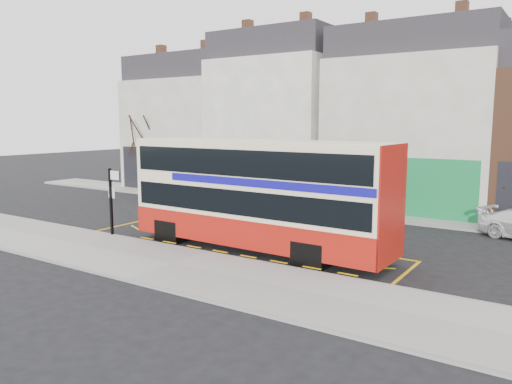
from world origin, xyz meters
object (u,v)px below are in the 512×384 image
Objects in this scene: bus_stop_post at (112,195)px; street_tree_left at (144,125)px; car_grey at (340,207)px; double_decker_bus at (258,193)px; car_silver at (186,191)px.

street_tree_left is at bearing 125.96° from bus_stop_post.
bus_stop_post is 11.11m from car_grey.
street_tree_left reaches higher than double_decker_bus.
double_decker_bus is 3.75× the size of bus_stop_post.
car_grey is (10.31, -0.10, -0.00)m from car_silver.
street_tree_left is (-16.84, 3.02, 4.04)m from car_grey.
double_decker_bus is 6.69m from bus_stop_post.
double_decker_bus is 2.39× the size of car_grey.
car_grey is 0.65× the size of street_tree_left.
car_silver is (-3.44, 8.75, -1.15)m from bus_stop_post.
double_decker_bus is at bearing -142.38° from car_silver.
car_grey is (0.42, 6.94, -1.53)m from double_decker_bus.
bus_stop_post is at bearing -49.49° from street_tree_left.
double_decker_bus reaches higher than car_grey.
street_tree_left is (-6.53, 2.92, 4.04)m from car_silver.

